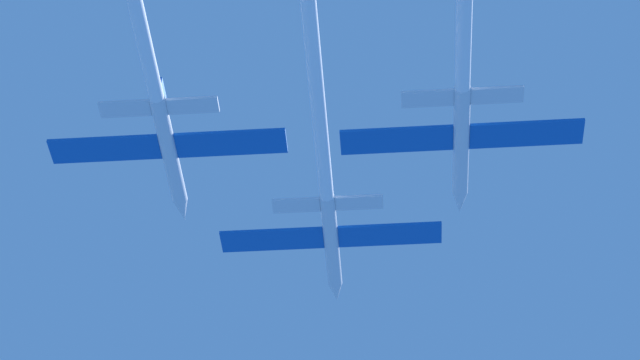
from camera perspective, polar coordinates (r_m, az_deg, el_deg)
jet_lead at (r=82.28m, az=-0.30°, el=5.77°), size 17.43×63.37×2.89m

